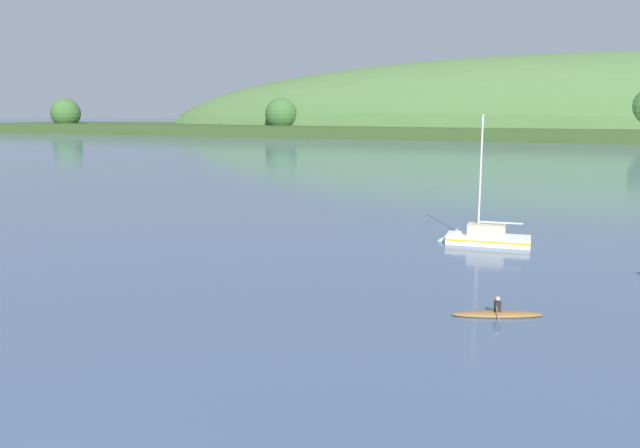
# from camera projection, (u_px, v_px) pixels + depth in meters

# --- Properties ---
(far_shoreline_hill) EXTENTS (428.49, 122.30, 58.48)m
(far_shoreline_hill) POSITION_uv_depth(u_px,v_px,m) (561.00, 136.00, 231.69)
(far_shoreline_hill) COLOR #314A21
(far_shoreline_hill) RESTS_ON ground
(sailboat_midwater_white) EXTENTS (6.36, 2.08, 9.86)m
(sailboat_midwater_white) POSITION_uv_depth(u_px,v_px,m) (478.00, 241.00, 45.18)
(sailboat_midwater_white) COLOR white
(sailboat_midwater_white) RESTS_ON ground
(canoe_with_paddler) EXTENTS (4.20, 2.00, 1.02)m
(canoe_with_paddler) POSITION_uv_depth(u_px,v_px,m) (497.00, 314.00, 29.30)
(canoe_with_paddler) COLOR brown
(canoe_with_paddler) RESTS_ON ground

